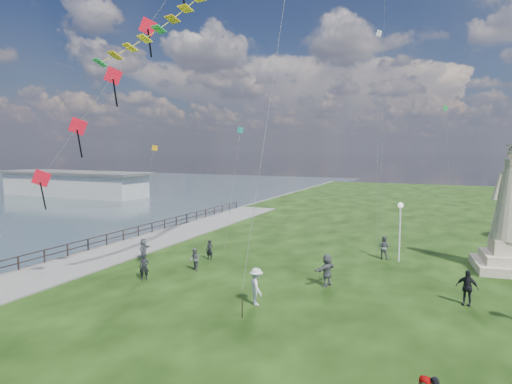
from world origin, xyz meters
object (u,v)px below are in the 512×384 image
at_px(person_0, 144,267).
at_px(person_1, 195,260).
at_px(lamppost, 400,219).
at_px(person_7, 384,247).
at_px(pier_pavilion, 74,183).
at_px(person_5, 144,249).
at_px(person_6, 210,250).
at_px(person_2, 256,286).
at_px(statue, 511,224).
at_px(person_9, 467,288).
at_px(person_11, 327,270).

distance_m(person_0, person_1, 3.45).
relative_size(lamppost, person_7, 2.46).
distance_m(pier_pavilion, person_0, 57.30).
bearing_deg(person_5, person_6, -77.57).
bearing_deg(person_2, person_1, 15.28).
bearing_deg(pier_pavilion, person_2, -35.34).
relative_size(statue, person_5, 5.09).
relative_size(pier_pavilion, statue, 3.61).
xyz_separation_m(person_2, person_9, (9.92, 4.34, -0.04)).
xyz_separation_m(pier_pavilion, person_0, (44.45, -36.15, -1.03)).
relative_size(person_5, person_6, 1.12).
distance_m(pier_pavilion, person_7, 62.40).
xyz_separation_m(person_7, person_9, (5.15, -7.90, 0.06)).
bearing_deg(statue, lamppost, 177.64).
bearing_deg(pier_pavilion, person_0, -39.12).
xyz_separation_m(person_2, person_7, (4.77, 12.24, -0.10)).
height_order(pier_pavilion, person_5, pier_pavilion).
relative_size(person_2, person_9, 1.05).
xyz_separation_m(lamppost, person_5, (-16.85, -7.09, -2.25)).
bearing_deg(person_5, person_0, -154.69).
xyz_separation_m(pier_pavilion, person_5, (41.45, -32.42, -1.02)).
bearing_deg(person_5, person_7, -78.19).
distance_m(person_2, person_9, 10.82).
relative_size(person_2, person_11, 1.01).
bearing_deg(person_7, person_5, 37.01).
distance_m(pier_pavilion, person_6, 54.87).
xyz_separation_m(person_1, person_6, (-0.50, 2.83, -0.03)).
xyz_separation_m(person_1, person_9, (16.14, 0.34, 0.17)).
bearing_deg(person_11, lamppost, 176.50).
xyz_separation_m(pier_pavilion, person_7, (57.19, -24.94, -0.98)).
xyz_separation_m(statue, person_11, (-10.14, -7.90, -2.18)).
relative_size(person_0, person_7, 0.94).
xyz_separation_m(lamppost, person_2, (-5.87, -11.84, -2.10)).
bearing_deg(person_5, person_9, -104.74).
distance_m(person_1, person_5, 4.81).
xyz_separation_m(person_2, person_5, (-10.98, 4.75, -0.15)).
xyz_separation_m(person_6, person_11, (9.28, -2.38, 0.23)).
bearing_deg(pier_pavilion, person_1, -35.68).
relative_size(person_0, person_1, 1.08).
relative_size(pier_pavilion, person_0, 18.50).
relative_size(person_0, person_11, 0.85).
distance_m(lamppost, person_6, 13.76).
bearing_deg(person_2, pier_pavilion, 12.68).
distance_m(lamppost, person_5, 18.42).
distance_m(person_2, person_5, 11.97).
height_order(lamppost, person_11, lamppost).
relative_size(lamppost, person_6, 2.93).
bearing_deg(statue, pier_pavilion, 152.51).
bearing_deg(statue, person_1, -162.81).
relative_size(person_5, person_11, 0.86).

